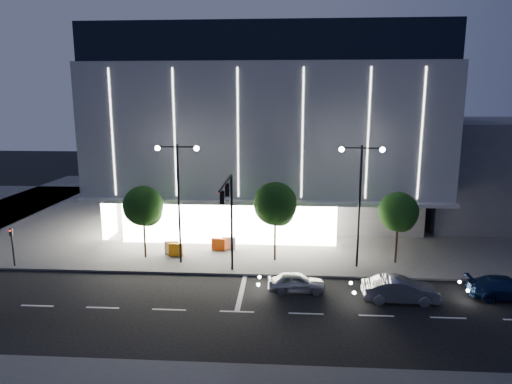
{
  "coord_description": "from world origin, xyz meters",
  "views": [
    {
      "loc": [
        4.69,
        -25.95,
        12.07
      ],
      "look_at": [
        2.45,
        8.93,
        5.0
      ],
      "focal_mm": 32.0,
      "sensor_mm": 36.0,
      "label": 1
    }
  ],
  "objects_px": {
    "barrier_c": "(218,245)",
    "ped_signal_far": "(12,243)",
    "tree_mid": "(276,206)",
    "tree_left": "(144,208)",
    "street_lamp_east": "(360,188)",
    "tree_right": "(398,214)",
    "street_lamp_west": "(178,186)",
    "barrier_b": "(172,247)",
    "traffic_mast": "(229,208)",
    "car_second": "(400,290)",
    "car_third": "(507,288)",
    "barrier_a": "(176,250)",
    "car_lead": "(297,282)",
    "barrier_d": "(229,243)"
  },
  "relations": [
    {
      "from": "car_third",
      "to": "car_second",
      "type": "bearing_deg",
      "value": 98.56
    },
    {
      "from": "street_lamp_west",
      "to": "tree_left",
      "type": "height_order",
      "value": "street_lamp_west"
    },
    {
      "from": "street_lamp_east",
      "to": "car_second",
      "type": "xyz_separation_m",
      "value": [
        1.78,
        -5.48,
        -5.21
      ]
    },
    {
      "from": "tree_mid",
      "to": "barrier_c",
      "type": "height_order",
      "value": "tree_mid"
    },
    {
      "from": "tree_mid",
      "to": "traffic_mast",
      "type": "bearing_deg",
      "value": -129.42
    },
    {
      "from": "barrier_a",
      "to": "barrier_b",
      "type": "distance_m",
      "value": 0.76
    },
    {
      "from": "tree_left",
      "to": "tree_right",
      "type": "bearing_deg",
      "value": -0.0
    },
    {
      "from": "tree_right",
      "to": "barrier_a",
      "type": "relative_size",
      "value": 5.01
    },
    {
      "from": "traffic_mast",
      "to": "street_lamp_east",
      "type": "height_order",
      "value": "street_lamp_east"
    },
    {
      "from": "ped_signal_far",
      "to": "barrier_b",
      "type": "height_order",
      "value": "ped_signal_far"
    },
    {
      "from": "car_second",
      "to": "street_lamp_west",
      "type": "bearing_deg",
      "value": 70.64
    },
    {
      "from": "tree_mid",
      "to": "tree_left",
      "type": "bearing_deg",
      "value": -180.0
    },
    {
      "from": "car_third",
      "to": "barrier_b",
      "type": "xyz_separation_m",
      "value": [
        -22.62,
        6.55,
        -0.03
      ]
    },
    {
      "from": "tree_right",
      "to": "car_second",
      "type": "distance_m",
      "value": 7.32
    },
    {
      "from": "street_lamp_west",
      "to": "barrier_b",
      "type": "distance_m",
      "value": 5.77
    },
    {
      "from": "tree_right",
      "to": "barrier_d",
      "type": "xyz_separation_m",
      "value": [
        -12.81,
        2.3,
        -3.23
      ]
    },
    {
      "from": "tree_mid",
      "to": "ped_signal_far",
      "type": "bearing_deg",
      "value": -172.45
    },
    {
      "from": "street_lamp_east",
      "to": "barrier_b",
      "type": "xyz_separation_m",
      "value": [
        -14.17,
        1.94,
        -5.31
      ]
    },
    {
      "from": "barrier_a",
      "to": "barrier_d",
      "type": "xyz_separation_m",
      "value": [
        3.89,
        1.96,
        0.0
      ]
    },
    {
      "from": "tree_right",
      "to": "street_lamp_west",
      "type": "bearing_deg",
      "value": -176.36
    },
    {
      "from": "traffic_mast",
      "to": "tree_mid",
      "type": "height_order",
      "value": "traffic_mast"
    },
    {
      "from": "traffic_mast",
      "to": "barrier_d",
      "type": "xyz_separation_m",
      "value": [
        -0.79,
        5.98,
        -4.38
      ]
    },
    {
      "from": "traffic_mast",
      "to": "car_second",
      "type": "xyz_separation_m",
      "value": [
        10.78,
        -2.81,
        -4.28
      ]
    },
    {
      "from": "ped_signal_far",
      "to": "tree_right",
      "type": "relative_size",
      "value": 0.54
    },
    {
      "from": "car_second",
      "to": "barrier_a",
      "type": "distance_m",
      "value": 16.9
    },
    {
      "from": "barrier_c",
      "to": "ped_signal_far",
      "type": "bearing_deg",
      "value": -156.06
    },
    {
      "from": "tree_mid",
      "to": "car_third",
      "type": "bearing_deg",
      "value": -21.33
    },
    {
      "from": "car_second",
      "to": "barrier_c",
      "type": "distance_m",
      "value": 14.94
    },
    {
      "from": "street_lamp_east",
      "to": "barrier_c",
      "type": "relative_size",
      "value": 8.18
    },
    {
      "from": "car_third",
      "to": "barrier_c",
      "type": "bearing_deg",
      "value": 69.65
    },
    {
      "from": "tree_right",
      "to": "barrier_c",
      "type": "xyz_separation_m",
      "value": [
        -13.62,
        1.88,
        -3.23
      ]
    },
    {
      "from": "tree_right",
      "to": "barrier_a",
      "type": "height_order",
      "value": "tree_right"
    },
    {
      "from": "street_lamp_east",
      "to": "tree_right",
      "type": "height_order",
      "value": "street_lamp_east"
    },
    {
      "from": "street_lamp_east",
      "to": "barrier_a",
      "type": "relative_size",
      "value": 8.18
    },
    {
      "from": "traffic_mast",
      "to": "barrier_b",
      "type": "xyz_separation_m",
      "value": [
        -5.17,
        4.6,
        -4.38
      ]
    },
    {
      "from": "barrier_b",
      "to": "barrier_d",
      "type": "relative_size",
      "value": 1.0
    },
    {
      "from": "street_lamp_west",
      "to": "barrier_a",
      "type": "bearing_deg",
      "value": 116.53
    },
    {
      "from": "tree_left",
      "to": "car_third",
      "type": "height_order",
      "value": "tree_left"
    },
    {
      "from": "car_lead",
      "to": "barrier_c",
      "type": "distance_m",
      "value": 9.56
    },
    {
      "from": "barrier_c",
      "to": "tree_left",
      "type": "bearing_deg",
      "value": -153.8
    },
    {
      "from": "traffic_mast",
      "to": "car_third",
      "type": "distance_m",
      "value": 18.09
    },
    {
      "from": "tree_right",
      "to": "barrier_b",
      "type": "height_order",
      "value": "tree_right"
    },
    {
      "from": "car_third",
      "to": "barrier_b",
      "type": "bearing_deg",
      "value": 75.02
    },
    {
      "from": "barrier_a",
      "to": "barrier_c",
      "type": "bearing_deg",
      "value": 31.13
    },
    {
      "from": "car_lead",
      "to": "car_third",
      "type": "relative_size",
      "value": 0.79
    },
    {
      "from": "traffic_mast",
      "to": "street_lamp_west",
      "type": "height_order",
      "value": "street_lamp_west"
    },
    {
      "from": "tree_left",
      "to": "tree_right",
      "type": "relative_size",
      "value": 1.04
    },
    {
      "from": "street_lamp_west",
      "to": "barrier_d",
      "type": "distance_m",
      "value": 7.04
    },
    {
      "from": "traffic_mast",
      "to": "street_lamp_east",
      "type": "relative_size",
      "value": 0.79
    },
    {
      "from": "traffic_mast",
      "to": "car_lead",
      "type": "relative_size",
      "value": 1.91
    }
  ]
}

